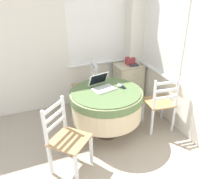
{
  "coord_description": "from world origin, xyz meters",
  "views": [
    {
      "loc": [
        0.05,
        -0.84,
        2.15
      ],
      "look_at": [
        1.2,
        1.93,
        0.68
      ],
      "focal_mm": 35.0,
      "sensor_mm": 36.0,
      "label": 1
    }
  ],
  "objects_px": {
    "storage_box": "(130,61)",
    "cell_phone": "(123,87)",
    "round_dining_table": "(107,102)",
    "dining_chair_near_right_window": "(160,103)",
    "dining_chair_near_back_window": "(87,87)",
    "book_on_cabinet": "(133,64)",
    "dining_chair_camera_near": "(67,139)",
    "laptop": "(102,85)",
    "computer_mouse": "(119,85)",
    "corner_cabinet": "(128,82)"
  },
  "relations": [
    {
      "from": "round_dining_table",
      "to": "laptop",
      "type": "height_order",
      "value": "laptop"
    },
    {
      "from": "round_dining_table",
      "to": "dining_chair_near_back_window",
      "type": "relative_size",
      "value": 1.15
    },
    {
      "from": "round_dining_table",
      "to": "cell_phone",
      "type": "distance_m",
      "value": 0.33
    },
    {
      "from": "storage_box",
      "to": "book_on_cabinet",
      "type": "bearing_deg",
      "value": -61.94
    },
    {
      "from": "laptop",
      "to": "dining_chair_near_right_window",
      "type": "xyz_separation_m",
      "value": [
        0.86,
        -0.28,
        -0.34
      ]
    },
    {
      "from": "computer_mouse",
      "to": "laptop",
      "type": "bearing_deg",
      "value": 167.37
    },
    {
      "from": "computer_mouse",
      "to": "storage_box",
      "type": "relative_size",
      "value": 0.61
    },
    {
      "from": "round_dining_table",
      "to": "storage_box",
      "type": "relative_size",
      "value": 6.8
    },
    {
      "from": "laptop",
      "to": "dining_chair_near_back_window",
      "type": "distance_m",
      "value": 0.81
    },
    {
      "from": "book_on_cabinet",
      "to": "dining_chair_near_right_window",
      "type": "bearing_deg",
      "value": -92.29
    },
    {
      "from": "dining_chair_near_back_window",
      "to": "dining_chair_camera_near",
      "type": "xyz_separation_m",
      "value": [
        -0.65,
        -1.31,
        0.0
      ]
    },
    {
      "from": "dining_chair_near_back_window",
      "to": "laptop",
      "type": "bearing_deg",
      "value": -88.0
    },
    {
      "from": "cell_phone",
      "to": "dining_chair_camera_near",
      "type": "relative_size",
      "value": 0.12
    },
    {
      "from": "computer_mouse",
      "to": "dining_chair_near_back_window",
      "type": "xyz_separation_m",
      "value": [
        -0.28,
        0.79,
        -0.32
      ]
    },
    {
      "from": "laptop",
      "to": "computer_mouse",
      "type": "relative_size",
      "value": 3.87
    },
    {
      "from": "laptop",
      "to": "corner_cabinet",
      "type": "relative_size",
      "value": 0.5
    },
    {
      "from": "cell_phone",
      "to": "book_on_cabinet",
      "type": "relative_size",
      "value": 0.55
    },
    {
      "from": "cell_phone",
      "to": "corner_cabinet",
      "type": "height_order",
      "value": "cell_phone"
    },
    {
      "from": "dining_chair_near_right_window",
      "to": "storage_box",
      "type": "relative_size",
      "value": 5.9
    },
    {
      "from": "computer_mouse",
      "to": "storage_box",
      "type": "distance_m",
      "value": 1.06
    },
    {
      "from": "dining_chair_near_back_window",
      "to": "cell_phone",
      "type": "bearing_deg",
      "value": -68.8
    },
    {
      "from": "computer_mouse",
      "to": "dining_chair_near_right_window",
      "type": "bearing_deg",
      "value": -20.38
    },
    {
      "from": "laptop",
      "to": "round_dining_table",
      "type": "bearing_deg",
      "value": -74.78
    },
    {
      "from": "storage_box",
      "to": "dining_chair_camera_near",
      "type": "bearing_deg",
      "value": -138.06
    },
    {
      "from": "computer_mouse",
      "to": "corner_cabinet",
      "type": "bearing_deg",
      "value": 55.79
    },
    {
      "from": "cell_phone",
      "to": "dining_chair_near_back_window",
      "type": "bearing_deg",
      "value": 111.2
    },
    {
      "from": "dining_chair_near_back_window",
      "to": "dining_chair_near_right_window",
      "type": "height_order",
      "value": "same"
    },
    {
      "from": "dining_chair_near_right_window",
      "to": "book_on_cabinet",
      "type": "xyz_separation_m",
      "value": [
        0.04,
        1.04,
        0.3
      ]
    },
    {
      "from": "laptop",
      "to": "dining_chair_near_back_window",
      "type": "bearing_deg",
      "value": 92.0
    },
    {
      "from": "round_dining_table",
      "to": "dining_chair_near_right_window",
      "type": "bearing_deg",
      "value": -12.08
    },
    {
      "from": "dining_chair_near_right_window",
      "to": "dining_chair_near_back_window",
      "type": "bearing_deg",
      "value": 131.05
    },
    {
      "from": "dining_chair_camera_near",
      "to": "corner_cabinet",
      "type": "relative_size",
      "value": 1.25
    },
    {
      "from": "laptop",
      "to": "cell_phone",
      "type": "relative_size",
      "value": 3.22
    },
    {
      "from": "round_dining_table",
      "to": "dining_chair_camera_near",
      "type": "relative_size",
      "value": 1.15
    },
    {
      "from": "storage_box",
      "to": "cell_phone",
      "type": "bearing_deg",
      "value": -122.22
    },
    {
      "from": "cell_phone",
      "to": "storage_box",
      "type": "distance_m",
      "value": 1.07
    },
    {
      "from": "round_dining_table",
      "to": "dining_chair_near_back_window",
      "type": "xyz_separation_m",
      "value": [
        -0.05,
        0.83,
        -0.1
      ]
    },
    {
      "from": "round_dining_table",
      "to": "dining_chair_near_right_window",
      "type": "xyz_separation_m",
      "value": [
        0.83,
        -0.18,
        -0.1
      ]
    },
    {
      "from": "cell_phone",
      "to": "storage_box",
      "type": "xyz_separation_m",
      "value": [
        0.57,
        0.91,
        0.05
      ]
    },
    {
      "from": "round_dining_table",
      "to": "storage_box",
      "type": "xyz_separation_m",
      "value": [
        0.84,
        0.91,
        0.25
      ]
    },
    {
      "from": "dining_chair_near_right_window",
      "to": "storage_box",
      "type": "bearing_deg",
      "value": 89.32
    },
    {
      "from": "storage_box",
      "to": "book_on_cabinet",
      "type": "xyz_separation_m",
      "value": [
        0.03,
        -0.05,
        -0.06
      ]
    },
    {
      "from": "laptop",
      "to": "cell_phone",
      "type": "bearing_deg",
      "value": -18.29
    },
    {
      "from": "cell_phone",
      "to": "book_on_cabinet",
      "type": "bearing_deg",
      "value": 54.89
    },
    {
      "from": "dining_chair_near_back_window",
      "to": "corner_cabinet",
      "type": "xyz_separation_m",
      "value": [
        0.88,
        0.09,
        -0.09
      ]
    },
    {
      "from": "dining_chair_near_back_window",
      "to": "storage_box",
      "type": "bearing_deg",
      "value": 5.04
    },
    {
      "from": "round_dining_table",
      "to": "cell_phone",
      "type": "relative_size",
      "value": 9.28
    },
    {
      "from": "computer_mouse",
      "to": "book_on_cabinet",
      "type": "bearing_deg",
      "value": 51.72
    },
    {
      "from": "cell_phone",
      "to": "corner_cabinet",
      "type": "distance_m",
      "value": 1.14
    },
    {
      "from": "computer_mouse",
      "to": "cell_phone",
      "type": "relative_size",
      "value": 0.83
    }
  ]
}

